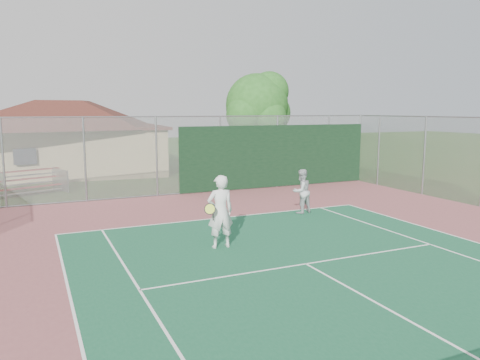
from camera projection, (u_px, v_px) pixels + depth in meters
name	position (u px, v px, depth m)	size (l,w,h in m)	color
back_fence	(223.00, 156.00, 21.68)	(20.08, 0.11, 3.53)	gray
side_fence_right	(424.00, 156.00, 20.85)	(0.08, 9.00, 3.50)	gray
clubhouse	(66.00, 130.00, 27.64)	(12.51, 8.89, 5.14)	tan
bleachers	(30.00, 181.00, 21.46)	(3.25, 2.47, 1.03)	#AE3128
tree	(258.00, 107.00, 27.00)	(4.29, 4.06, 5.98)	#342413
player_white_front	(220.00, 212.00, 12.79)	(0.99, 0.73, 2.02)	silver
player_grey_back	(301.00, 192.00, 17.13)	(0.90, 0.76, 1.62)	#ACB0B2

